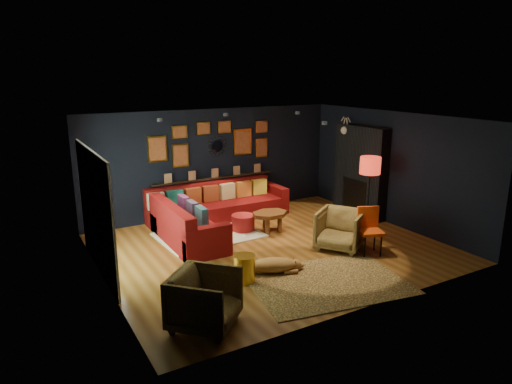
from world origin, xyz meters
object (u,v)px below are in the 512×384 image
armchair_left (205,297)px  gold_stool (244,268)px  sectional (207,214)px  dog (273,262)px  orange_chair (369,226)px  armchair_right (340,228)px  pouf (243,222)px  coffee_table (270,216)px  floor_lamp (370,169)px

armchair_left → gold_stool: bearing=-3.8°
sectional → dog: sectional is taller
gold_stool → orange_chair: size_ratio=0.51×
armchair_right → dog: 1.82m
armchair_left → dog: 2.03m
armchair_right → orange_chair: size_ratio=0.96×
armchair_left → armchair_right: armchair_left is taller
armchair_left → pouf: bearing=10.0°
armchair_right → dog: armchair_right is taller
orange_chair → gold_stool: bearing=-159.8°
gold_stool → dog: gold_stool is taller
gold_stool → orange_chair: bearing=-1.6°
pouf → armchair_right: size_ratio=0.59×
coffee_table → dog: 2.17m
armchair_left → dog: armchair_left is taller
armchair_right → gold_stool: 2.41m
sectional → armchair_right: (1.80, -2.49, 0.12)m
sectional → armchair_right: bearing=-54.2°
pouf → floor_lamp: (2.50, -1.26, 1.19)m
armchair_left → sectional: bearing=21.6°
coffee_table → floor_lamp: 2.43m
sectional → armchair_right: armchair_right is taller
sectional → pouf: sectional is taller
armchair_right → dog: (-1.77, -0.32, -0.24)m
armchair_right → gold_stool: bearing=-115.6°
sectional → armchair_left: size_ratio=3.87×
coffee_table → armchair_right: 1.70m
coffee_table → dog: size_ratio=0.74×
coffee_table → orange_chair: orange_chair is taller
gold_stool → floor_lamp: bearing=15.2°
sectional → armchair_left: bearing=-114.1°
floor_lamp → armchair_right: bearing=-154.3°
orange_chair → dog: orange_chair is taller
sectional → pouf: 0.87m
coffee_table → pouf: (-0.50, 0.34, -0.17)m
gold_stool → pouf: bearing=62.4°
armchair_left → gold_stool: armchair_left is taller
pouf → orange_chair: (1.54, -2.34, 0.34)m
coffee_table → orange_chair: bearing=-62.5°
gold_stool → dog: (0.60, 0.04, -0.04)m
dog → armchair_left: bearing=-127.8°
gold_stool → dog: size_ratio=0.41×
pouf → orange_chair: size_ratio=0.56×
coffee_table → gold_stool: bearing=-131.2°
coffee_table → pouf: 0.63m
sectional → coffee_table: (1.11, -0.94, 0.04)m
sectional → armchair_left: armchair_left is taller
coffee_table → sectional: bearing=139.8°
coffee_table → armchair_right: (0.69, -1.55, 0.07)m
armchair_right → coffee_table: bearing=169.6°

